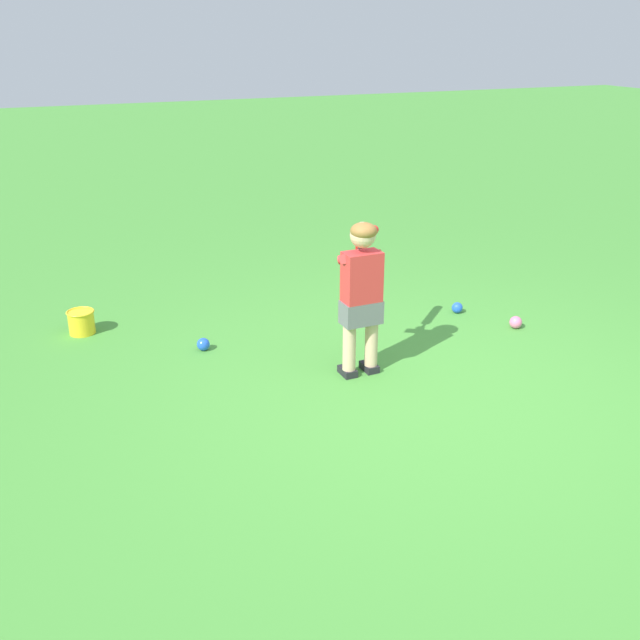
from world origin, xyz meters
The scene contains 6 objects.
ground_plane centered at (0.00, 0.00, 0.00)m, with size 40.00×40.00×0.00m, color #479338.
child_batter centered at (0.49, 0.26, 0.65)m, with size 0.63×0.54×1.08m.
play_ball_far_right centered at (1.27, 1.17, 0.05)m, with size 0.10×0.10×0.10m, color blue.
play_ball_behind_batter centered at (1.19, -0.99, 0.05)m, with size 0.09×0.09×0.09m, color blue.
play_ball_midfield centered at (0.72, -1.23, 0.05)m, with size 0.10×0.10×0.10m, color pink.
toy_bucket centered at (1.96, 1.97, 0.10)m, with size 0.22×0.22×0.19m.
Camera 1 is at (-3.63, 2.29, 2.26)m, focal length 40.94 mm.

